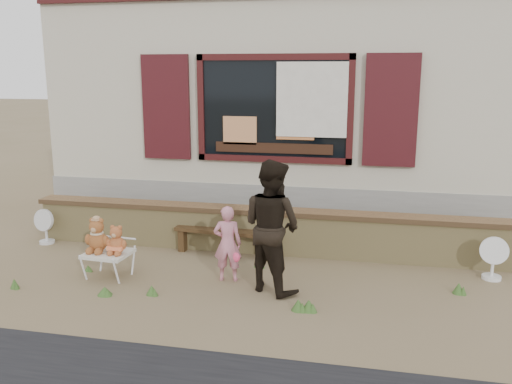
% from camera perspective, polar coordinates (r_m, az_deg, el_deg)
% --- Properties ---
extents(ground, '(80.00, 80.00, 0.00)m').
position_cam_1_polar(ground, '(7.22, -1.01, -8.79)').
color(ground, brown).
rests_on(ground, ground).
extents(shopfront, '(8.04, 5.13, 4.00)m').
position_cam_1_polar(shopfront, '(11.16, 4.24, 9.32)').
color(shopfront, '#BDB499').
rests_on(shopfront, ground).
extents(brick_wall, '(7.10, 0.36, 0.67)m').
position_cam_1_polar(brick_wall, '(8.04, 0.60, -3.98)').
color(brick_wall, tan).
rests_on(brick_wall, ground).
extents(bench, '(1.51, 0.45, 0.38)m').
position_cam_1_polar(bench, '(7.98, -3.29, -4.59)').
color(bench, '#322211').
rests_on(bench, ground).
extents(folding_chair, '(0.59, 0.53, 0.34)m').
position_cam_1_polar(folding_chair, '(7.33, -15.30, -6.35)').
color(folding_chair, beige).
rests_on(folding_chair, ground).
extents(teddy_bear_left, '(0.35, 0.31, 0.46)m').
position_cam_1_polar(teddy_bear_left, '(7.32, -16.36, -4.29)').
color(teddy_bear_left, brown).
rests_on(teddy_bear_left, folding_chair).
extents(teddy_bear_right, '(0.30, 0.26, 0.38)m').
position_cam_1_polar(teddy_bear_right, '(7.19, -14.45, -4.81)').
color(teddy_bear_right, brown).
rests_on(teddy_bear_right, folding_chair).
extents(child, '(0.39, 0.28, 0.99)m').
position_cam_1_polar(child, '(6.93, -3.02, -5.43)').
color(child, pink).
rests_on(child, ground).
extents(adult, '(0.99, 0.93, 1.62)m').
position_cam_1_polar(adult, '(6.54, 1.66, -3.59)').
color(adult, black).
rests_on(adult, ground).
extents(fan_left, '(0.35, 0.23, 0.56)m').
position_cam_1_polar(fan_left, '(9.05, -21.26, -3.36)').
color(fan_left, silver).
rests_on(fan_left, ground).
extents(fan_right, '(0.37, 0.24, 0.58)m').
position_cam_1_polar(fan_right, '(7.65, 23.71, -6.36)').
color(fan_right, white).
rests_on(fan_right, ground).
extents(grass_tufts, '(5.50, 1.49, 0.14)m').
position_cam_1_polar(grass_tufts, '(6.60, -1.84, -10.36)').
color(grass_tufts, '#395C25').
rests_on(grass_tufts, ground).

